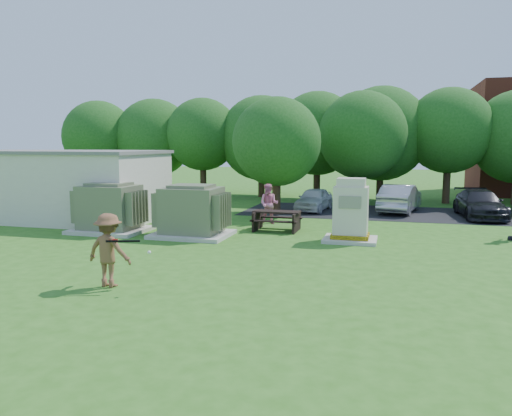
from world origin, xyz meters
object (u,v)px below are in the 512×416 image
(transformer_right, at_px, (192,212))
(picnic_table, at_px, (277,218))
(generator_cabinet, at_px, (351,214))
(batter, at_px, (109,250))
(person_at_picnic, at_px, (269,204))
(car_white, at_px, (314,199))
(transformer_left, at_px, (110,209))
(car_silver_a, at_px, (400,198))
(car_dark, at_px, (480,204))

(transformer_right, relative_size, picnic_table, 1.52)
(generator_cabinet, distance_m, batter, 9.50)
(person_at_picnic, xyz_separation_m, car_white, (1.27, 5.07, -0.30))
(generator_cabinet, xyz_separation_m, picnic_table, (-3.23, 1.53, -0.52))
(transformer_left, bearing_deg, batter, -58.25)
(picnic_table, xyz_separation_m, car_white, (0.50, 6.74, 0.10))
(generator_cabinet, height_order, picnic_table, generator_cabinet)
(transformer_right, height_order, person_at_picnic, transformer_right)
(transformer_left, xyz_separation_m, car_white, (7.17, 8.91, -0.34))
(person_at_picnic, bearing_deg, transformer_left, -146.70)
(transformer_left, bearing_deg, person_at_picnic, 33.06)
(transformer_right, bearing_deg, generator_cabinet, 5.88)
(generator_cabinet, relative_size, picnic_table, 1.22)
(car_white, bearing_deg, generator_cabinet, -65.58)
(batter, bearing_deg, person_at_picnic, -93.37)
(transformer_left, relative_size, car_silver_a, 0.66)
(car_white, height_order, car_silver_a, car_silver_a)
(batter, xyz_separation_m, car_silver_a, (7.34, 16.67, -0.21))
(generator_cabinet, distance_m, car_silver_a, 9.11)
(transformer_left, relative_size, car_white, 0.82)
(generator_cabinet, bearing_deg, picnic_table, 154.62)
(picnic_table, height_order, car_dark, car_dark)
(car_dark, bearing_deg, batter, -130.38)
(picnic_table, distance_m, car_white, 6.76)
(transformer_left, bearing_deg, car_white, 51.17)
(transformer_right, relative_size, car_dark, 0.64)
(car_white, relative_size, car_dark, 0.78)
(transformer_left, distance_m, car_dark, 17.78)
(picnic_table, distance_m, batter, 9.57)
(picnic_table, distance_m, car_silver_a, 8.96)
(transformer_left, bearing_deg, generator_cabinet, 3.69)
(generator_cabinet, height_order, batter, generator_cabinet)
(car_dark, bearing_deg, transformer_right, -149.10)
(transformer_right, distance_m, generator_cabinet, 6.23)
(car_dark, bearing_deg, person_at_picnic, -158.86)
(transformer_right, xyz_separation_m, car_white, (3.47, 8.91, -0.34))
(batter, bearing_deg, transformer_right, -79.93)
(car_silver_a, height_order, car_dark, car_silver_a)
(transformer_left, distance_m, car_silver_a, 15.14)
(batter, bearing_deg, car_dark, -121.02)
(picnic_table, bearing_deg, transformer_right, -143.85)
(car_silver_a, bearing_deg, generator_cabinet, 89.08)
(car_silver_a, bearing_deg, person_at_picnic, 55.15)
(generator_cabinet, xyz_separation_m, car_white, (-2.72, 8.27, -0.43))
(transformer_left, xyz_separation_m, car_dark, (15.57, 8.58, -0.29))
(generator_cabinet, xyz_separation_m, person_at_picnic, (-3.99, 3.20, -0.13))
(picnic_table, relative_size, person_at_picnic, 1.07)
(batter, distance_m, car_dark, 19.27)
(person_at_picnic, bearing_deg, batter, -97.54)
(generator_cabinet, bearing_deg, person_at_picnic, 141.24)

